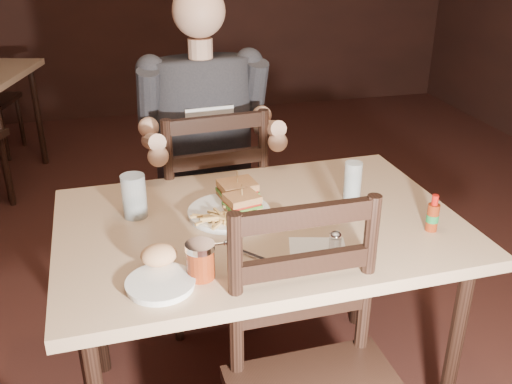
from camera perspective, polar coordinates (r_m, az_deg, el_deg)
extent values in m
plane|color=black|center=(2.45, -5.50, -16.63)|extent=(7.00, 7.00, 0.00)
cube|color=tan|center=(1.84, 0.38, -3.47)|extent=(1.30, 0.89, 0.04)
cylinder|color=black|center=(2.27, -15.84, -9.76)|extent=(0.05, 0.05, 0.73)
cylinder|color=black|center=(2.02, 19.08, -15.34)|extent=(0.05, 0.05, 0.73)
cylinder|color=black|center=(2.48, 10.47, -5.92)|extent=(0.05, 0.05, 0.73)
cylinder|color=black|center=(3.91, -24.08, 4.07)|extent=(0.04, 0.04, 0.73)
cylinder|color=black|center=(4.47, -20.95, 7.06)|extent=(0.04, 0.04, 0.73)
cylinder|color=white|center=(1.86, -2.72, -2.17)|extent=(0.27, 0.27, 0.01)
ellipsoid|color=maroon|center=(1.84, 2.68, -2.01)|extent=(0.05, 0.05, 0.01)
cylinder|color=silver|center=(1.87, -12.09, -0.40)|extent=(0.08, 0.08, 0.14)
cylinder|color=silver|center=(1.97, 9.64, 1.07)|extent=(0.06, 0.06, 0.14)
cube|color=white|center=(1.67, 6.23, -5.88)|extent=(0.20, 0.19, 0.00)
cube|color=silver|center=(1.62, 0.56, -6.69)|extent=(0.13, 0.16, 0.00)
cube|color=silver|center=(1.69, 8.20, -5.44)|extent=(0.03, 0.16, 0.00)
cylinder|color=white|center=(1.53, -9.52, -9.14)|extent=(0.18, 0.18, 0.01)
ellipsoid|color=tan|center=(1.59, -9.70, -6.23)|extent=(0.10, 0.09, 0.06)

